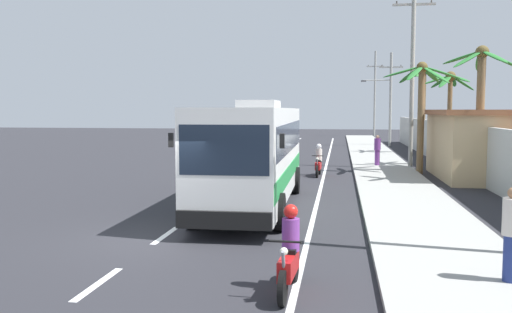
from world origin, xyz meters
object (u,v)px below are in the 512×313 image
Objects in this scene: motorcycle_trailing at (289,257)px; utility_pole_far at (389,97)px; pedestrian_midwalk at (512,232)px; palm_second at (422,95)px; palm_third at (481,92)px; palm_nearest at (424,89)px; palm_fourth at (450,95)px; utility_pole_mid at (412,70)px; motorcycle_beside_bus at (318,163)px; pedestrian_near_kerb at (377,149)px; coach_bus_foreground at (254,151)px; utility_pole_distant at (375,92)px.

motorcycle_trailing is 0.24× the size of utility_pole_far.
palm_second is at bearing -104.71° from pedestrian_midwalk.
pedestrian_midwalk is 14.96m from palm_third.
palm_fourth is (0.03, -9.27, -0.73)m from palm_nearest.
utility_pole_mid is 2.64m from palm_fourth.
utility_pole_mid is at bearing 77.64° from motorcycle_trailing.
motorcycle_beside_bus is 1.13× the size of pedestrian_midwalk.
palm_nearest is 16.56m from palm_third.
palm_third reaches higher than pedestrian_midwalk.
pedestrian_near_kerb is 0.32× the size of palm_fourth.
palm_second is at bearing -121.29° from palm_fourth.
utility_pole_far is (5.18, 40.64, 3.79)m from motorcycle_trailing.
utility_pole_far is at bearing 77.44° from coach_bus_foreground.
pedestrian_midwalk is 22.06m from palm_fourth.
pedestrian_near_kerb is at bearing -173.13° from palm_fourth.
coach_bus_foreground is 14.33m from pedestrian_near_kerb.
utility_pole_distant is 27.94m from palm_nearest.
utility_pole_distant is 1.74× the size of palm_third.
pedestrian_midwalk is at bearing -101.09° from palm_third.
utility_pole_far reaches higher than pedestrian_midwalk.
motorcycle_beside_bus is 17.51m from motorcycle_trailing.
coach_bus_foreground reaches higher than pedestrian_midwalk.
utility_pole_mid is 18.96m from utility_pole_far.
palm_nearest reaches higher than motorcycle_beside_bus.
utility_pole_far is 21.47m from palm_second.
utility_pole_far is 9.11m from palm_nearest.
pedestrian_near_kerb is 0.16× the size of utility_pole_distant.
pedestrian_near_kerb is (4.95, 13.43, -0.84)m from coach_bus_foreground.
palm_fourth reaches higher than coach_bus_foreground.
motorcycle_beside_bus is 1.00× the size of motorcycle_trailing.
palm_second is (0.16, -2.54, -1.44)m from utility_pole_mid.
palm_fourth is at bearing 58.71° from palm_second.
palm_third is at bearing -87.02° from pedestrian_near_kerb.
palm_fourth is (1.98, 3.25, 0.06)m from palm_second.
motorcycle_beside_bus is 0.19× the size of utility_pole_mid.
utility_pole_distant is 40.42m from palm_second.
palm_second is 1.05× the size of palm_fourth.
palm_nearest is at bearing -79.33° from utility_pole_far.
palm_fourth is (6.89, 22.42, 3.43)m from motorcycle_trailing.
motorcycle_trailing is 0.33× the size of palm_third.
palm_fourth is (1.71, -18.22, -0.36)m from utility_pole_far.
utility_pole_mid is (6.73, 13.19, 3.57)m from coach_bus_foreground.
palm_nearest is (1.82, -27.88, -0.59)m from utility_pole_distant.
utility_pole_distant reaches higher than palm_third.
utility_pole_distant is (0.29, 37.86, -0.05)m from utility_pole_mid.
coach_bus_foreground is 15.23m from utility_pole_mid.
utility_pole_far is (2.21, 18.69, 3.40)m from pedestrian_near_kerb.
pedestrian_near_kerb is (3.13, 4.43, 0.38)m from motorcycle_beside_bus.
palm_third is at bearing -90.27° from palm_nearest.
utility_pole_distant is at bearing -102.82° from pedestrian_midwalk.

